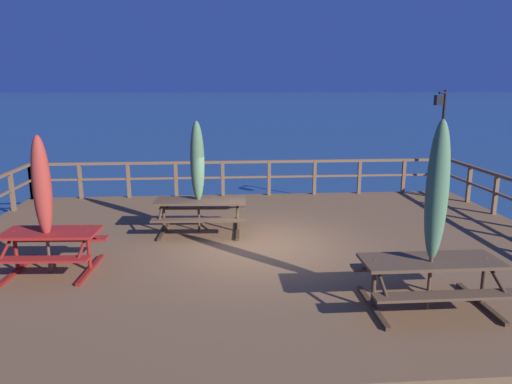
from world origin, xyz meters
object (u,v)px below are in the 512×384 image
object	(u,v)px
patio_umbrella_tall_mid_right	(197,162)
lamp_post_hooked	(440,128)
picnic_table_mid_left	(52,243)
patio_umbrella_short_mid	(42,187)
picnic_table_front_left	(201,208)
patio_umbrella_tall_mid_left	(437,192)
picnic_table_back_right	(430,272)

from	to	relation	value
patio_umbrella_tall_mid_right	lamp_post_hooked	bearing A→B (deg)	22.47
picnic_table_mid_left	patio_umbrella_short_mid	distance (m)	1.05
picnic_table_mid_left	patio_umbrella_tall_mid_right	xyz separation A→B (m)	(2.55, 2.27, 1.08)
picnic_table_front_left	patio_umbrella_tall_mid_right	distance (m)	1.07
picnic_table_front_left	patio_umbrella_short_mid	size ratio (longest dim) A/B	0.85
picnic_table_front_left	patio_umbrella_tall_mid_left	xyz separation A→B (m)	(3.57, -4.18, 1.26)
picnic_table_back_right	lamp_post_hooked	size ratio (longest dim) A/B	0.65
picnic_table_back_right	patio_umbrella_tall_mid_left	bearing A→B (deg)	-113.82
patio_umbrella_tall_mid_right	picnic_table_back_right	bearing A→B (deg)	-48.78
picnic_table_back_right	lamp_post_hooked	bearing A→B (deg)	64.51
picnic_table_mid_left	patio_umbrella_short_mid	bearing A→B (deg)	-124.32
patio_umbrella_tall_mid_left	lamp_post_hooked	bearing A→B (deg)	64.53
picnic_table_front_left	patio_umbrella_short_mid	bearing A→B (deg)	-139.27
picnic_table_back_right	patio_umbrella_tall_mid_left	world-z (taller)	patio_umbrella_tall_mid_left
picnic_table_back_right	patio_umbrella_tall_mid_right	world-z (taller)	patio_umbrella_tall_mid_right
picnic_table_back_right	patio_umbrella_tall_mid_left	size ratio (longest dim) A/B	0.73
picnic_table_back_right	patio_umbrella_tall_mid_right	xyz separation A→B (m)	(-3.65, 4.17, 1.07)
picnic_table_front_left	patio_umbrella_tall_mid_right	xyz separation A→B (m)	(-0.05, 0.06, 1.07)
patio_umbrella_tall_mid_right	patio_umbrella_short_mid	distance (m)	3.49
picnic_table_back_right	patio_umbrella_tall_mid_right	distance (m)	5.64
picnic_table_front_left	picnic_table_mid_left	bearing A→B (deg)	-139.62
picnic_table_mid_left	lamp_post_hooked	xyz separation A→B (m)	(9.57, 5.17, 1.56)
patio_umbrella_tall_mid_right	patio_umbrella_short_mid	size ratio (longest dim) A/B	1.02
picnic_table_mid_left	lamp_post_hooked	size ratio (longest dim) A/B	0.54
picnic_table_front_left	patio_umbrella_tall_mid_left	bearing A→B (deg)	-49.49
patio_umbrella_tall_mid_right	patio_umbrella_short_mid	world-z (taller)	patio_umbrella_tall_mid_right
picnic_table_front_left	picnic_table_back_right	xyz separation A→B (m)	(3.60, -4.11, 0.00)
picnic_table_mid_left	patio_umbrella_tall_mid_right	size ratio (longest dim) A/B	0.68
picnic_table_mid_left	picnic_table_front_left	bearing A→B (deg)	40.38
patio_umbrella_short_mid	patio_umbrella_tall_mid_right	bearing A→B (deg)	42.01
picnic_table_front_left	picnic_table_back_right	bearing A→B (deg)	-48.73
picnic_table_front_left	lamp_post_hooked	world-z (taller)	lamp_post_hooked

